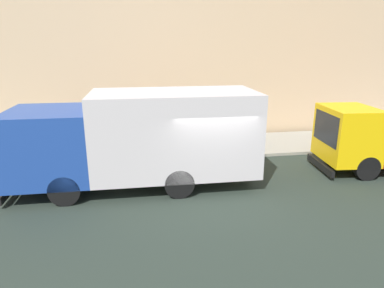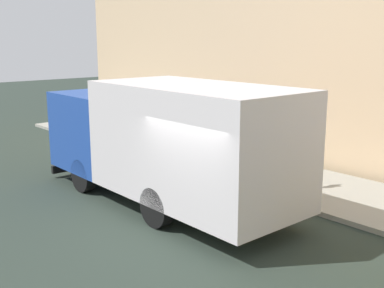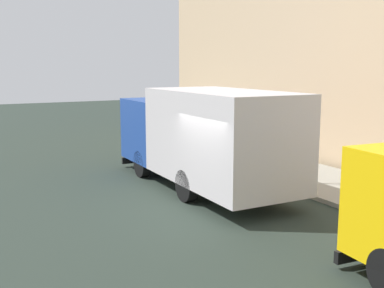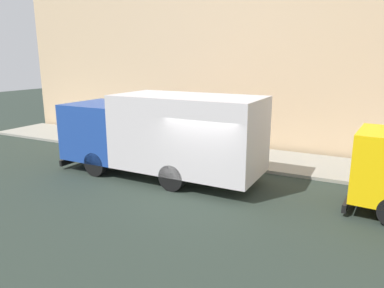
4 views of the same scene
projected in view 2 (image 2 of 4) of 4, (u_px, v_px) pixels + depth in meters
name	position (u px, v px, depth m)	size (l,w,h in m)	color
ground	(198.00, 238.00, 10.12)	(80.00, 80.00, 0.00)	#26312A
sidewalk	(325.00, 190.00, 13.11)	(3.31, 30.00, 0.13)	gray
large_utility_truck	(166.00, 139.00, 11.94)	(2.64, 7.84, 3.09)	#1F429A
pedestrian_walking	(171.00, 126.00, 17.32)	(0.35, 0.35, 1.73)	black
traffic_cone_orange	(178.00, 148.00, 16.63)	(0.40, 0.40, 0.57)	orange
street_sign_post	(263.00, 133.00, 12.65)	(0.44, 0.08, 2.67)	#4C5156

